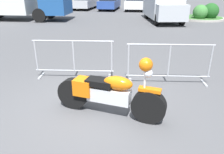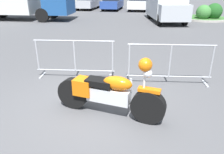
% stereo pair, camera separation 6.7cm
% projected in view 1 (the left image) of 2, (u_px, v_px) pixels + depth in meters
% --- Properties ---
extents(ground_plane, '(120.00, 120.00, 0.00)m').
position_uv_depth(ground_plane, '(89.00, 109.00, 4.63)').
color(ground_plane, '#4C4C4F').
extents(motorcycle, '(2.24, 0.60, 1.27)m').
position_uv_depth(motorcycle, '(109.00, 93.00, 4.27)').
color(motorcycle, black).
rests_on(motorcycle, ground).
extents(crowd_barrier_near, '(2.20, 0.66, 1.07)m').
position_uv_depth(crowd_barrier_near, '(74.00, 59.00, 6.03)').
color(crowd_barrier_near, '#9EA0A5').
rests_on(crowd_barrier_near, ground).
extents(crowd_barrier_far, '(2.20, 0.66, 1.07)m').
position_uv_depth(crowd_barrier_far, '(169.00, 63.00, 5.66)').
color(crowd_barrier_far, '#9EA0A5').
rests_on(crowd_barrier_far, ground).
extents(delivery_van, '(2.92, 5.29, 2.31)m').
position_uv_depth(delivery_van, '(163.00, 3.00, 15.52)').
color(delivery_van, '#B2B7BC').
rests_on(delivery_van, ground).
extents(parked_car_green, '(1.88, 4.43, 1.49)m').
position_uv_depth(parked_car_green, '(38.00, 1.00, 24.52)').
color(parked_car_green, '#236B38').
rests_on(parked_car_green, ground).
extents(parked_car_yellow, '(1.72, 4.04, 1.36)m').
position_uv_depth(parked_car_yellow, '(61.00, 2.00, 24.13)').
color(parked_car_yellow, yellow).
rests_on(parked_car_yellow, ground).
extents(parked_car_silver, '(1.89, 4.46, 1.50)m').
position_uv_depth(parked_car_silver, '(85.00, 2.00, 23.61)').
color(parked_car_silver, '#B7BABF').
rests_on(parked_car_silver, ground).
extents(parked_car_blue, '(1.85, 4.35, 1.46)m').
position_uv_depth(parked_car_blue, '(109.00, 3.00, 23.01)').
color(parked_car_blue, '#284799').
rests_on(parked_car_blue, ground).
extents(parked_car_white, '(1.92, 4.52, 1.52)m').
position_uv_depth(parked_car_white, '(135.00, 2.00, 22.70)').
color(parked_car_white, white).
rests_on(parked_car_white, ground).
extents(parked_car_tan, '(1.82, 4.27, 1.44)m').
position_uv_depth(parked_car_tan, '(162.00, 3.00, 22.56)').
color(parked_car_tan, tan).
rests_on(parked_car_tan, ground).
extents(pedestrian, '(0.45, 0.45, 1.69)m').
position_uv_depth(pedestrian, '(41.00, 5.00, 18.37)').
color(pedestrian, '#262838').
rests_on(pedestrian, ground).
extents(planter_island, '(3.51, 3.51, 1.22)m').
position_uv_depth(planter_island, '(203.00, 14.00, 16.59)').
color(planter_island, '#ADA89E').
rests_on(planter_island, ground).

